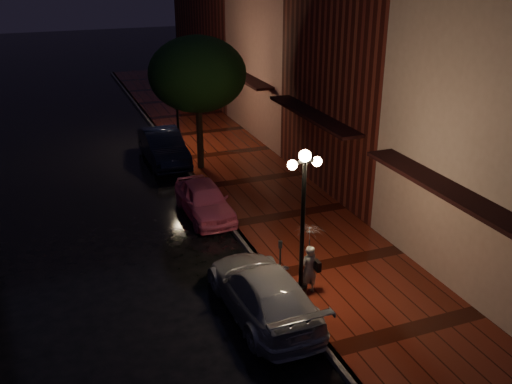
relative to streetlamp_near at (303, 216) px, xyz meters
name	(u,v)px	position (x,y,z in m)	size (l,w,h in m)	color
ground	(231,228)	(-0.35, 5.00, -2.60)	(120.00, 120.00, 0.00)	black
sidewalk	(289,216)	(1.90, 5.00, -2.53)	(4.50, 60.00, 0.15)	#4C170D
curb	(231,226)	(-0.35, 5.00, -2.53)	(0.25, 60.00, 0.15)	#595451
storefront_mid	(382,52)	(6.65, 7.00, 2.90)	(5.00, 8.00, 11.00)	#511914
storefront_far	(296,48)	(6.65, 15.00, 1.90)	(5.00, 8.00, 9.00)	#8C5951
storefront_extra	(233,19)	(6.65, 25.00, 2.40)	(5.00, 12.00, 10.00)	#511914
streetlamp_near	(303,216)	(0.00, 0.00, 0.00)	(0.96, 0.36, 4.31)	black
streetlamp_far	(177,99)	(0.00, 14.00, 0.00)	(0.96, 0.36, 4.31)	black
street_tree	(198,76)	(0.26, 10.99, 1.64)	(4.16, 4.16, 5.80)	black
pink_car	(204,200)	(-0.95, 6.30, -1.95)	(1.55, 3.84, 1.31)	#ED618C
navy_car	(163,147)	(-1.06, 12.66, -1.84)	(1.61, 4.61, 1.52)	black
silver_car	(263,292)	(-1.24, -0.28, -1.90)	(1.96, 4.81, 1.40)	#A6A7AD
woman_with_umbrella	(309,250)	(0.25, 0.04, -1.07)	(0.86, 0.88, 2.08)	white
parking_meter	(280,256)	(-0.20, 1.00, -1.69)	(0.14, 0.13, 1.25)	black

